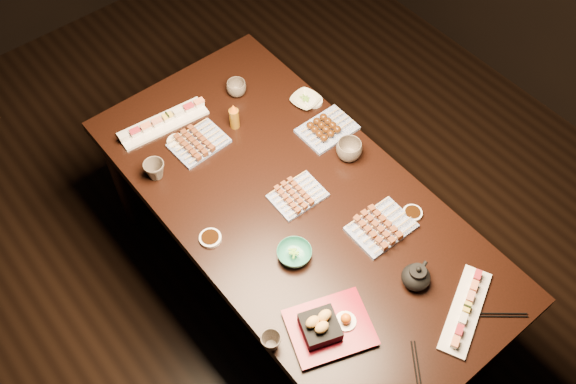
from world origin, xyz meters
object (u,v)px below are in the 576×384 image
at_px(dining_table, 295,251).
at_px(edamame_bowl_cream, 305,100).
at_px(teacup_far_left, 155,170).
at_px(tempura_tray, 331,323).
at_px(sushi_platter_far, 163,121).
at_px(sushi_platter_near, 466,309).
at_px(yakitori_plate_left, 198,140).
at_px(condiment_bottle, 234,116).
at_px(teacup_near_left, 271,342).
at_px(teacup_far_right, 236,88).
at_px(teacup_mid_right, 349,150).
at_px(edamame_bowl_green, 294,254).
at_px(yakitori_plate_center, 298,193).
at_px(yakitori_plate_right, 382,224).
at_px(teapot, 416,275).

bearing_deg(dining_table, edamame_bowl_cream, 51.27).
bearing_deg(teacup_far_left, tempura_tray, -83.45).
xyz_separation_m(sushi_platter_far, edamame_bowl_cream, (0.55, -0.29, -0.01)).
relative_size(dining_table, edamame_bowl_cream, 15.11).
relative_size(sushi_platter_near, yakitori_plate_left, 1.57).
bearing_deg(sushi_platter_near, condiment_bottle, 69.74).
relative_size(teacup_near_left, teacup_far_left, 0.83).
bearing_deg(sushi_platter_far, teacup_far_right, 177.20).
height_order(dining_table, teacup_near_left, teacup_near_left).
relative_size(teacup_near_left, teacup_mid_right, 0.67).
bearing_deg(edamame_bowl_green, teacup_near_left, -142.21).
bearing_deg(yakitori_plate_center, teacup_near_left, -136.30).
distance_m(yakitori_plate_left, edamame_bowl_green, 0.66).
relative_size(teacup_mid_right, condiment_bottle, 0.82).
relative_size(sushi_platter_far, teacup_far_right, 4.45).
bearing_deg(sushi_platter_near, yakitori_plate_center, 75.08).
bearing_deg(condiment_bottle, tempura_tray, -107.34).
bearing_deg(sushi_platter_near, tempura_tray, 123.19).
xyz_separation_m(sushi_platter_far, yakitori_plate_center, (0.20, -0.65, 0.00)).
relative_size(dining_table, yakitori_plate_right, 7.62).
bearing_deg(teacup_far_right, teapot, -92.98).
xyz_separation_m(sushi_platter_near, yakitori_plate_right, (0.01, 0.43, 0.01)).
bearing_deg(teacup_far_right, teacup_mid_right, -75.93).
bearing_deg(teacup_near_left, condiment_bottle, 60.64).
xyz_separation_m(teapot, condiment_bottle, (-0.06, 1.01, 0.01)).
distance_m(teacup_far_left, teapot, 1.09).
distance_m(sushi_platter_far, teacup_near_left, 1.10).
xyz_separation_m(yakitori_plate_left, teacup_far_right, (0.30, 0.13, 0.01)).
bearing_deg(edamame_bowl_green, condiment_bottle, 72.23).
bearing_deg(yakitori_plate_right, yakitori_plate_center, 116.87).
height_order(sushi_platter_far, yakitori_plate_right, yakitori_plate_right).
bearing_deg(teacup_far_right, tempura_tray, -110.73).
height_order(yakitori_plate_left, teacup_near_left, teacup_near_left).
distance_m(sushi_platter_near, yakitori_plate_center, 0.76).
xyz_separation_m(edamame_bowl_cream, teacup_mid_right, (-0.06, -0.34, 0.03)).
relative_size(edamame_bowl_green, condiment_bottle, 1.01).
bearing_deg(sushi_platter_far, tempura_tray, 92.66).
relative_size(edamame_bowl_green, teacup_near_left, 1.83).
bearing_deg(teacup_near_left, sushi_platter_near, -28.68).
relative_size(dining_table, edamame_bowl_green, 13.88).
distance_m(sushi_platter_near, edamame_bowl_green, 0.64).
distance_m(sushi_platter_near, teacup_near_left, 0.69).
xyz_separation_m(teacup_mid_right, condiment_bottle, (-0.26, 0.43, 0.02)).
bearing_deg(teacup_far_left, sushi_platter_near, -66.35).
bearing_deg(sushi_platter_far, dining_table, 110.93).
height_order(sushi_platter_far, tempura_tray, tempura_tray).
distance_m(yakitori_plate_right, condiment_bottle, 0.78).
bearing_deg(edamame_bowl_green, teapot, -52.97).
bearing_deg(edamame_bowl_green, teacup_far_right, 67.69).
bearing_deg(yakitori_plate_left, sushi_platter_far, 103.58).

